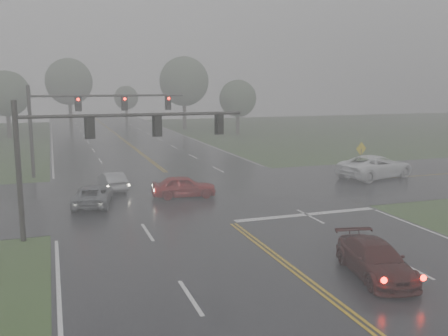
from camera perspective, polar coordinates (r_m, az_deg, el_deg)
name	(u,v)px	position (r m, az deg, el deg)	size (l,w,h in m)	color
main_road	(201,199)	(31.64, -2.69, -3.58)	(18.00, 160.00, 0.02)	black
cross_street	(192,193)	(33.52, -3.66, -2.84)	(120.00, 14.00, 0.02)	black
stop_bar	(306,215)	(28.28, 9.40, -5.32)	(8.50, 0.50, 0.01)	silver
sedan_maroon	(374,277)	(20.21, 16.82, -11.79)	(1.83, 4.51, 1.31)	black
sedan_red	(184,197)	(32.24, -4.59, -3.36)	(1.66, 4.12, 1.40)	maroon
sedan_silver	(112,190)	(35.11, -12.63, -2.48)	(1.34, 3.84, 1.26)	gray
car_grey	(93,206)	(30.98, -14.70, -4.19)	(2.06, 4.47, 1.24)	slate
pickup_white	(375,178)	(40.38, 16.86, -1.09)	(2.92, 6.34, 1.76)	white
signal_gantry_near	(92,141)	(24.41, -14.85, 2.99)	(10.90, 0.28, 6.51)	black
signal_gantry_far	(80,112)	(40.98, -16.11, 6.12)	(12.14, 0.36, 7.11)	black
sign_diamond_east	(361,153)	(41.43, 15.39, 1.72)	(1.07, 0.26, 2.61)	black
tree_nw_a	(7,94)	(72.87, -23.59, 7.79)	(6.08, 6.08, 8.93)	#2E241E
tree_ne_a	(184,81)	(79.78, -4.59, 9.84)	(7.77, 7.77, 11.41)	#2E241E
tree_n_mid	(69,82)	(88.13, -17.30, 9.40)	(7.74, 7.74, 11.37)	#2E241E
tree_e_near	(238,99)	(71.33, 1.59, 7.94)	(5.28, 5.28, 7.75)	#2E241E
tree_n_far	(126,98)	(98.83, -11.13, 7.87)	(4.61, 4.61, 6.77)	#2E241E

